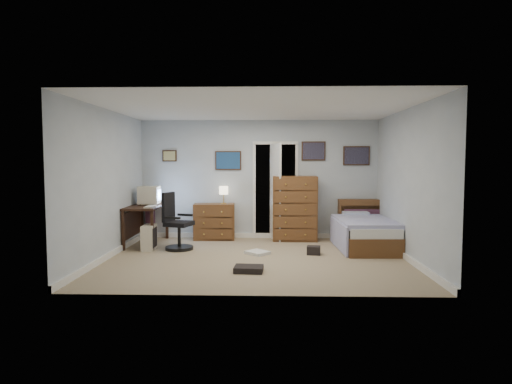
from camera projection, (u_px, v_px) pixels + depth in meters
floor at (256, 259)px, 7.17m from camera, size 5.00×4.00×0.02m
computer_desk at (142, 214)px, 8.42m from camera, size 0.64×1.34×0.77m
crt_monitor at (149, 195)px, 8.54m from camera, size 0.41×0.38×0.37m
keyboard at (150, 207)px, 8.05m from camera, size 0.16×0.41×0.02m
pc_tower at (149, 237)px, 7.89m from camera, size 0.22×0.43×0.46m
office_chair at (176, 228)px, 7.90m from camera, size 0.64×0.64×1.06m
media_stack at (151, 218)px, 9.14m from camera, size 0.17×0.17×0.86m
low_dresser at (214, 222)px, 8.94m from camera, size 0.87×0.48×0.75m
table_lamp at (224, 191)px, 8.89m from camera, size 0.20×0.20×0.37m
doorway at (275, 190)px, 9.35m from camera, size 0.96×1.12×2.05m
tall_dresser at (295, 208)px, 8.85m from camera, size 0.92×0.56×1.33m
headboard_bookcase at (361, 218)px, 8.93m from camera, size 0.94×0.26×0.84m
bed at (363, 233)px, 8.06m from camera, size 1.05×1.89×0.61m
wall_posters at (286, 156)px, 9.00m from camera, size 4.38×0.04×0.60m
floor_clutter at (270, 259)px, 6.94m from camera, size 1.43×1.63×0.15m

